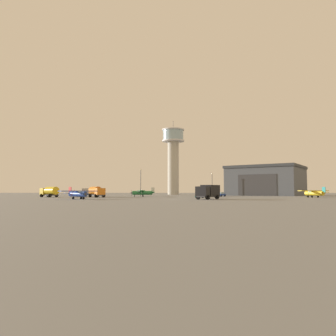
# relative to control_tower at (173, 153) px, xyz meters

# --- Properties ---
(ground_plane) EXTENTS (400.00, 400.00, 0.00)m
(ground_plane) POSITION_rel_control_tower_xyz_m (4.46, -78.49, -18.96)
(ground_plane) COLOR slate
(control_tower) EXTENTS (10.15, 10.15, 34.09)m
(control_tower) POSITION_rel_control_tower_xyz_m (0.00, 0.00, 0.00)
(control_tower) COLOR #B2AD9E
(control_tower) RESTS_ON ground_plane
(hangar) EXTENTS (33.93, 32.99, 11.16)m
(hangar) POSITION_rel_control_tower_xyz_m (36.92, -21.15, -13.36)
(hangar) COLOR #4C5159
(hangar) RESTS_ON ground_plane
(airplane_yellow) EXTENTS (9.04, 7.20, 2.77)m
(airplane_yellow) POSITION_rel_control_tower_xyz_m (40.50, -59.87, -17.67)
(airplane_yellow) COLOR gold
(airplane_yellow) RESTS_ON ground_plane
(airplane_blue) EXTENTS (7.01, 7.99, 2.67)m
(airplane_blue) POSITION_rel_control_tower_xyz_m (-16.37, -79.58, -17.71)
(airplane_blue) COLOR #2847A8
(airplane_blue) RESTS_ON ground_plane
(airplane_green) EXTENTS (7.54, 9.66, 2.84)m
(airplane_green) POSITION_rel_control_tower_xyz_m (-6.60, -50.51, -17.63)
(airplane_green) COLOR #287A42
(airplane_green) RESTS_ON ground_plane
(truck_box_black) EXTENTS (5.47, 6.80, 3.04)m
(truck_box_black) POSITION_rel_control_tower_xyz_m (11.63, -78.83, -17.25)
(truck_box_black) COLOR #38383D
(truck_box_black) RESTS_ON ground_plane
(truck_flatbed_silver) EXTENTS (3.49, 7.16, 2.56)m
(truck_flatbed_silver) POSITION_rel_control_tower_xyz_m (-24.70, -49.50, -17.71)
(truck_flatbed_silver) COLOR #38383D
(truck_flatbed_silver) RESTS_ON ground_plane
(truck_fuel_tanker_orange) EXTENTS (6.00, 6.74, 2.96)m
(truck_fuel_tanker_orange) POSITION_rel_control_tower_xyz_m (-17.96, -60.26, -17.31)
(truck_fuel_tanker_orange) COLOR #38383D
(truck_fuel_tanker_orange) RESTS_ON ground_plane
(truck_fuel_tanker_yellow) EXTENTS (6.49, 5.41, 2.91)m
(truck_fuel_tanker_yellow) POSITION_rel_control_tower_xyz_m (-31.22, -60.11, -17.33)
(truck_fuel_tanker_yellow) COLOR #38383D
(truck_fuel_tanker_yellow) RESTS_ON ground_plane
(car_teal) EXTENTS (3.16, 4.78, 1.37)m
(car_teal) POSITION_rel_control_tower_xyz_m (10.55, -64.28, -18.22)
(car_teal) COLOR teal
(car_teal) RESTS_ON ground_plane
(car_blue) EXTENTS (3.57, 4.43, 1.37)m
(car_blue) POSITION_rel_control_tower_xyz_m (17.19, -45.80, -18.22)
(car_blue) COLOR #2847A8
(car_blue) RESTS_ON ground_plane
(light_post_west) EXTENTS (0.44, 0.44, 9.44)m
(light_post_west) POSITION_rel_control_tower_xyz_m (-9.50, -35.55, -13.39)
(light_post_west) COLOR #38383D
(light_post_west) RESTS_ON ground_plane
(light_post_east) EXTENTS (0.44, 0.44, 8.41)m
(light_post_east) POSITION_rel_control_tower_xyz_m (15.94, -26.01, -13.93)
(light_post_east) COLOR #38383D
(light_post_east) RESTS_ON ground_plane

